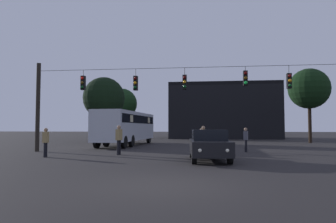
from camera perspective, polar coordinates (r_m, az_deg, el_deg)
The scene contains 13 objects.
ground_plane at distance 32.96m, azimuth 4.64°, elevation -5.85°, with size 168.00×168.00×0.00m, color black.
overhead_signal_span at distance 19.59m, azimuth 3.30°, elevation 2.75°, with size 20.48×0.44×6.06m.
city_bus at distance 27.94m, azimuth -7.76°, elevation -2.52°, with size 3.13×11.13×3.00m.
car_near_right at distance 15.10m, azimuth 7.73°, elevation -6.16°, with size 2.09×4.43×1.52m.
pedestrian_crossing_left at distance 20.77m, azimuth 14.46°, elevation -4.92°, with size 0.35×0.42×1.61m.
pedestrian_crossing_center at distance 17.94m, azimuth -22.08°, elevation -5.12°, with size 0.29×0.39×1.61m.
pedestrian_crossing_right at distance 18.29m, azimuth -9.25°, elevation -4.95°, with size 0.36×0.42×1.76m.
pedestrian_near_bus at distance 18.62m, azimuth 6.34°, elevation -5.30°, with size 0.35×0.42×1.58m.
pedestrian_trailing at distance 20.48m, azimuth 6.70°, elevation -4.82°, with size 0.29×0.39×1.73m.
corner_building at distance 47.85m, azimuth 10.28°, elevation -0.06°, with size 15.95×10.13×8.15m.
tree_left_silhouette at distance 50.03m, azimuth -8.68°, elevation 1.47°, with size 4.94×4.94×8.01m.
tree_behind_building at distance 35.88m, azimuth 25.05°, elevation 3.90°, with size 4.33×4.33×7.96m.
tree_right_far at distance 36.22m, azimuth -11.99°, elevation 2.50°, with size 4.86×4.86×7.52m.
Camera 1 is at (1.11, -8.40, 1.62)m, focal length 32.33 mm.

